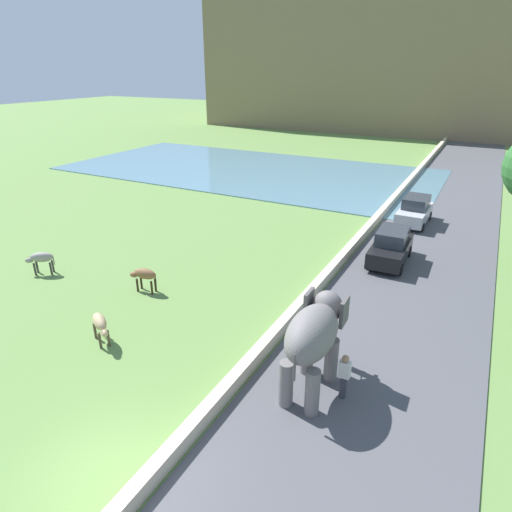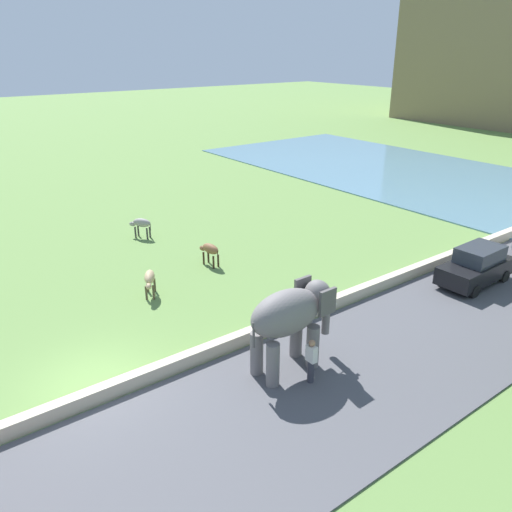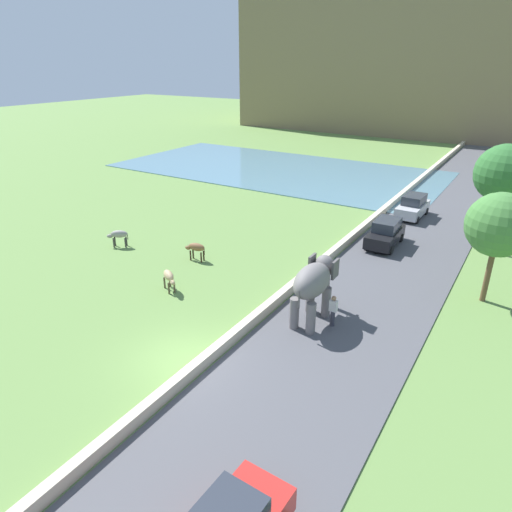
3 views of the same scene
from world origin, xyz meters
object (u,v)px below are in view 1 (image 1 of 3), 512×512
(person_beside_elephant, at_px, (344,376))
(cow_grey, at_px, (41,258))
(cow_tan, at_px, (100,324))
(car_silver, at_px, (415,211))
(elephant, at_px, (314,335))
(cow_brown, at_px, (144,275))
(car_black, at_px, (391,247))

(person_beside_elephant, bearing_deg, cow_grey, 174.15)
(cow_tan, relative_size, cow_grey, 1.02)
(car_silver, distance_m, cow_grey, 22.37)
(cow_grey, bearing_deg, car_silver, 47.82)
(elephant, bearing_deg, cow_brown, 164.09)
(car_silver, bearing_deg, elephant, -90.02)
(car_silver, bearing_deg, cow_tan, -111.97)
(person_beside_elephant, xyz_separation_m, car_black, (-1.04, 11.23, 0.03))
(cow_tan, bearing_deg, cow_grey, 157.40)
(cow_brown, bearing_deg, car_silver, 59.41)
(elephant, bearing_deg, person_beside_elephant, 0.27)
(car_black, distance_m, cow_tan, 14.82)
(elephant, distance_m, car_silver, 18.26)
(car_black, relative_size, cow_brown, 2.85)
(cow_tan, bearing_deg, elephant, 9.50)
(person_beside_elephant, xyz_separation_m, car_silver, (-1.04, 18.22, 0.03))
(elephant, xyz_separation_m, cow_brown, (-9.22, 2.63, -1.20))
(cow_tan, xyz_separation_m, cow_grey, (-7.13, 2.97, 0.00))
(car_black, bearing_deg, cow_grey, -147.45)
(car_silver, bearing_deg, person_beside_elephant, -86.74)
(elephant, distance_m, person_beside_elephant, 1.56)
(car_black, height_order, cow_brown, car_black)
(car_silver, relative_size, cow_grey, 3.02)
(car_black, bearing_deg, person_beside_elephant, -84.71)
(person_beside_elephant, xyz_separation_m, cow_tan, (-8.92, -1.32, -0.04))
(person_beside_elephant, xyz_separation_m, cow_brown, (-10.26, 2.62, -0.04))
(car_black, bearing_deg, cow_tan, -122.12)
(person_beside_elephant, distance_m, cow_grey, 16.14)
(person_beside_elephant, distance_m, car_black, 11.28)
(car_silver, bearing_deg, car_black, -90.02)
(cow_brown, distance_m, cow_grey, 5.88)
(elephant, height_order, car_silver, elephant)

